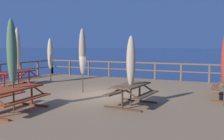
{
  "coord_description": "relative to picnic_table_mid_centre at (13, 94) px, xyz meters",
  "views": [
    {
      "loc": [
        4.89,
        -9.85,
        2.98
      ],
      "look_at": [
        0.0,
        0.87,
        1.85
      ],
      "focal_mm": 40.41,
      "sensor_mm": 36.0,
      "label": 1
    }
  ],
  "objects": [
    {
      "name": "ground_plane",
      "position": [
        1.38,
        3.86,
        -1.41
      ],
      "size": [
        600.0,
        600.0,
        0.0
      ],
      "primitive_type": "plane",
      "color": "navy"
    },
    {
      "name": "wooden_deck",
      "position": [
        1.38,
        3.86,
        -0.99
      ],
      "size": [
        14.74,
        11.66,
        0.85
      ],
      "primitive_type": "cube",
      "color": "#846647",
      "rests_on": "ground"
    },
    {
      "name": "railing_waterside_far",
      "position": [
        1.38,
        9.54,
        0.17
      ],
      "size": [
        14.54,
        0.1,
        1.09
      ],
      "color": "brown",
      "rests_on": "wooden_deck"
    },
    {
      "name": "picnic_table_mid_centre",
      "position": [
        0.0,
        0.0,
        0.0
      ],
      "size": [
        1.48,
        2.2,
        0.78
      ],
      "color": "#993819",
      "rests_on": "wooden_deck"
    },
    {
      "name": "picnic_table_front_left",
      "position": [
        -3.98,
        4.15,
        -0.0
      ],
      "size": [
        1.41,
        2.12,
        0.78
      ],
      "color": "maroon",
      "rests_on": "wooden_deck"
    },
    {
      "name": "picnic_table_back_left",
      "position": [
        3.21,
        2.39,
        -0.01
      ],
      "size": [
        1.56,
        1.92,
        0.78
      ],
      "color": "brown",
      "rests_on": "wooden_deck"
    },
    {
      "name": "patio_umbrella_tall_front",
      "position": [
        -0.04,
        0.06,
        1.35
      ],
      "size": [
        0.32,
        0.32,
        3.01
      ],
      "color": "#4C3828",
      "rests_on": "wooden_deck"
    },
    {
      "name": "patio_umbrella_tall_mid_right",
      "position": [
        -3.9,
        4.16,
        1.4
      ],
      "size": [
        0.32,
        0.32,
        3.1
      ],
      "color": "#4C3828",
      "rests_on": "wooden_deck"
    },
    {
      "name": "patio_umbrella_short_back",
      "position": [
        3.2,
        2.34,
        1.02
      ],
      "size": [
        0.32,
        0.32,
        2.49
      ],
      "color": "#4C3828",
      "rests_on": "wooden_deck"
    },
    {
      "name": "patio_umbrella_tall_back_right",
      "position": [
        -3.27,
        6.08,
        1.07
      ],
      "size": [
        0.32,
        0.32,
        2.57
      ],
      "color": "#4C3828",
      "rests_on": "wooden_deck"
    },
    {
      "name": "patio_umbrella_tall_back_left",
      "position": [
        0.31,
        3.84,
        1.29
      ],
      "size": [
        0.32,
        0.32,
        2.92
      ],
      "color": "#4C3828",
      "rests_on": "wooden_deck"
    }
  ]
}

